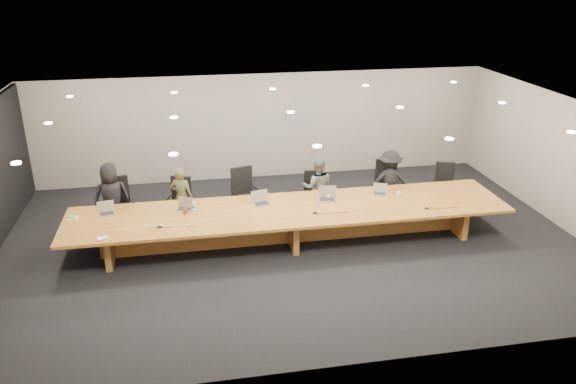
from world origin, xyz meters
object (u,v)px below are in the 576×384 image
object	(u,v)px
laptop_e	(380,190)
paper_cup_near	(328,197)
laptop_c	(262,198)
laptop_a	(106,209)
av_box	(103,238)
person_a	(112,198)
chair_far_left	(120,205)
chair_left	(179,202)
conference_table	(291,219)
mic_right	(427,208)
person_b	(182,198)
mic_left	(160,227)
mic_center	(315,213)
paper_cup_far	(398,194)
laptop_d	(327,194)
chair_right	(385,186)
chair_mid_right	(315,194)
chair_far_right	(445,185)
laptop_b	(184,205)
person_d	(389,181)
amber_mug	(185,212)
chair_mid_left	(246,194)
water_bottle	(194,207)

from	to	relation	value
laptop_e	paper_cup_near	bearing A→B (deg)	-158.48
laptop_c	laptop_e	bearing A→B (deg)	-13.01
laptop_a	av_box	world-z (taller)	laptop_a
person_a	laptop_c	distance (m)	3.24
chair_far_left	chair_left	size ratio (longest dim) A/B	1.11
conference_table	paper_cup_near	world-z (taller)	paper_cup_near
person_a	chair_left	bearing A→B (deg)	172.62
conference_table	mic_right	xyz separation A→B (m)	(2.75, -0.50, 0.24)
person_a	person_b	distance (m)	1.47
mic_left	mic_center	bearing A→B (deg)	1.65
paper_cup_far	mic_right	bearing A→B (deg)	-65.20
conference_table	laptop_d	distance (m)	0.97
chair_right	paper_cup_near	bearing A→B (deg)	-132.62
chair_left	mic_left	world-z (taller)	chair_left
chair_right	laptop_e	size ratio (longest dim) A/B	3.97
chair_mid_right	paper_cup_far	distance (m)	1.91
chair_left	chair_far_right	xyz separation A→B (m)	(6.20, -0.12, -0.01)
person_b	mic_right	bearing A→B (deg)	-176.66
laptop_b	laptop_e	xyz separation A→B (m)	(4.20, 0.08, -0.01)
chair_mid_right	mic_left	size ratio (longest dim) A/B	8.53
chair_far_left	person_d	size ratio (longest dim) A/B	0.81
amber_mug	laptop_d	bearing A→B (deg)	3.17
chair_mid_left	laptop_a	size ratio (longest dim) A/B	3.68
av_box	laptop_c	bearing A→B (deg)	0.24
chair_far_right	laptop_b	size ratio (longest dim) A/B	3.31
chair_far_right	chair_right	bearing A→B (deg)	-164.46
laptop_d	chair_mid_left	bearing A→B (deg)	159.91
person_b	amber_mug	xyz separation A→B (m)	(0.07, -1.03, 0.11)
chair_far_left	laptop_a	xyz separation A→B (m)	(-0.16, -0.78, 0.27)
chair_far_left	chair_far_right	size ratio (longest dim) A/B	1.13
person_a	mic_center	bearing A→B (deg)	148.74
chair_far_left	laptop_d	world-z (taller)	chair_far_left
laptop_e	paper_cup_far	xyz separation A→B (m)	(0.36, -0.16, -0.07)
laptop_d	mic_left	size ratio (longest dim) A/B	3.02
chair_far_left	laptop_e	bearing A→B (deg)	-20.30
chair_far_right	person_b	world-z (taller)	person_b
laptop_c	chair_mid_right	bearing A→B (deg)	19.11
chair_far_left	laptop_d	bearing A→B (deg)	-23.76
laptop_b	chair_mid_left	bearing A→B (deg)	59.25
conference_table	chair_left	world-z (taller)	chair_left
chair_far_right	laptop_a	distance (m)	7.67
chair_right	chair_far_right	size ratio (longest dim) A/B	1.12
conference_table	laptop_c	distance (m)	0.73
person_d	conference_table	bearing A→B (deg)	31.87
laptop_c	mic_left	world-z (taller)	laptop_c
chair_right	laptop_d	xyz separation A→B (m)	(-1.64, -0.96, 0.30)
person_b	laptop_d	xyz separation A→B (m)	(3.04, -0.87, 0.21)
av_box	laptop_a	bearing A→B (deg)	74.62
person_a	person_d	world-z (taller)	person_a
water_bottle	mic_center	distance (m)	2.44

